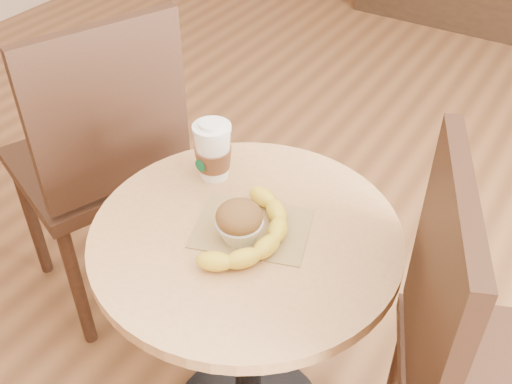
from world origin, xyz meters
TOP-DOWN VIEW (x-y plane):
  - cafe_table at (-0.07, -0.07)m, footprint 0.67×0.67m
  - chair_left at (-0.71, 0.12)m, footprint 0.59×0.59m
  - chair_right at (0.46, -0.02)m, footprint 0.60×0.60m
  - kraft_bag at (-0.06, -0.06)m, footprint 0.28×0.25m
  - coffee_cup at (-0.24, 0.05)m, footprint 0.09×0.09m
  - muffin at (-0.07, -0.10)m, footprint 0.10×0.10m
  - banana at (-0.04, -0.09)m, footprint 0.17×0.30m

SIDE VIEW (x-z plane):
  - cafe_table at x=-0.07m, z-range 0.15..0.90m
  - chair_left at x=-0.71m, z-range 0.05..1.09m
  - chair_right at x=0.46m, z-range 0.05..1.09m
  - kraft_bag at x=-0.06m, z-range 0.75..0.75m
  - banana at x=-0.04m, z-range 0.75..0.79m
  - muffin at x=-0.07m, z-range 0.75..0.84m
  - coffee_cup at x=-0.24m, z-range 0.74..0.89m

